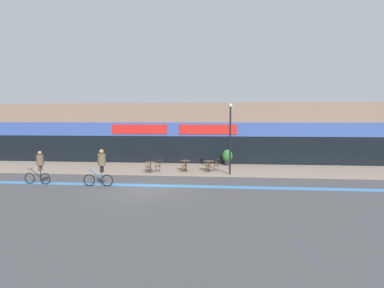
{
  "coord_description": "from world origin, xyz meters",
  "views": [
    {
      "loc": [
        4.22,
        -16.0,
        3.87
      ],
      "look_at": [
        2.12,
        5.42,
        2.19
      ],
      "focal_mm": 28.0,
      "sensor_mm": 36.0,
      "label": 1
    }
  ],
  "objects_px": {
    "bistro_table_1": "(185,163)",
    "cyclist_1": "(101,165)",
    "cyclist_0": "(39,165)",
    "cafe_chair_0_side": "(159,165)",
    "lamp_post": "(230,134)",
    "bistro_table_2": "(209,164)",
    "cafe_chair_0_near": "(148,166)",
    "bistro_table_0": "(150,165)",
    "cafe_chair_1_near": "(184,165)",
    "planter_pot": "(227,157)",
    "cafe_chair_2_near": "(208,165)",
    "cafe_chair_2_side": "(217,164)"
  },
  "relations": [
    {
      "from": "bistro_table_1",
      "to": "cafe_chair_0_side",
      "type": "relative_size",
      "value": 0.86
    },
    {
      "from": "planter_pot",
      "to": "cyclist_1",
      "type": "distance_m",
      "value": 11.32
    },
    {
      "from": "bistro_table_1",
      "to": "cafe_chair_1_near",
      "type": "height_order",
      "value": "cafe_chair_1_near"
    },
    {
      "from": "cafe_chair_0_near",
      "to": "lamp_post",
      "type": "relative_size",
      "value": 0.18
    },
    {
      "from": "bistro_table_2",
      "to": "cafe_chair_1_near",
      "type": "height_order",
      "value": "cafe_chair_1_near"
    },
    {
      "from": "planter_pot",
      "to": "cyclist_1",
      "type": "relative_size",
      "value": 0.61
    },
    {
      "from": "bistro_table_1",
      "to": "cafe_chair_2_near",
      "type": "relative_size",
      "value": 0.86
    },
    {
      "from": "cafe_chair_2_side",
      "to": "lamp_post",
      "type": "relative_size",
      "value": 0.18
    },
    {
      "from": "bistro_table_2",
      "to": "planter_pot",
      "type": "distance_m",
      "value": 3.38
    },
    {
      "from": "cafe_chair_2_side",
      "to": "cyclist_1",
      "type": "xyz_separation_m",
      "value": [
        -6.78,
        -5.34,
        0.64
      ]
    },
    {
      "from": "cafe_chair_0_side",
      "to": "planter_pot",
      "type": "xyz_separation_m",
      "value": [
        5.09,
        3.81,
        0.21
      ]
    },
    {
      "from": "planter_pot",
      "to": "cyclist_0",
      "type": "bearing_deg",
      "value": -144.73
    },
    {
      "from": "cafe_chair_0_side",
      "to": "cyclist_1",
      "type": "relative_size",
      "value": 0.41
    },
    {
      "from": "bistro_table_2",
      "to": "lamp_post",
      "type": "height_order",
      "value": "lamp_post"
    },
    {
      "from": "bistro_table_2",
      "to": "lamp_post",
      "type": "xyz_separation_m",
      "value": [
        1.54,
        -1.29,
        2.31
      ]
    },
    {
      "from": "bistro_table_1",
      "to": "cyclist_1",
      "type": "relative_size",
      "value": 0.35
    },
    {
      "from": "bistro_table_1",
      "to": "cyclist_0",
      "type": "bearing_deg",
      "value": -149.12
    },
    {
      "from": "bistro_table_0",
      "to": "cafe_chair_0_side",
      "type": "bearing_deg",
      "value": 0.89
    },
    {
      "from": "cafe_chair_1_near",
      "to": "cafe_chair_0_side",
      "type": "bearing_deg",
      "value": 87.04
    },
    {
      "from": "lamp_post",
      "to": "cyclist_1",
      "type": "relative_size",
      "value": 2.24
    },
    {
      "from": "bistro_table_0",
      "to": "bistro_table_2",
      "type": "relative_size",
      "value": 0.98
    },
    {
      "from": "cafe_chair_0_side",
      "to": "lamp_post",
      "type": "relative_size",
      "value": 0.18
    },
    {
      "from": "bistro_table_2",
      "to": "cafe_chair_2_side",
      "type": "xyz_separation_m",
      "value": [
        0.63,
        -0.0,
        -0.03
      ]
    },
    {
      "from": "bistro_table_2",
      "to": "cafe_chair_0_side",
      "type": "xyz_separation_m",
      "value": [
        -3.64,
        -0.76,
        -0.03
      ]
    },
    {
      "from": "bistro_table_2",
      "to": "cafe_chair_2_side",
      "type": "bearing_deg",
      "value": -0.18
    },
    {
      "from": "cafe_chair_0_side",
      "to": "cyclist_0",
      "type": "height_order",
      "value": "cyclist_0"
    },
    {
      "from": "cafe_chair_0_near",
      "to": "cafe_chair_1_near",
      "type": "height_order",
      "value": "same"
    },
    {
      "from": "cafe_chair_1_near",
      "to": "planter_pot",
      "type": "distance_m",
      "value": 4.96
    },
    {
      "from": "cafe_chair_1_near",
      "to": "cafe_chair_2_near",
      "type": "relative_size",
      "value": 1.0
    },
    {
      "from": "cafe_chair_0_side",
      "to": "cyclist_0",
      "type": "relative_size",
      "value": 0.44
    },
    {
      "from": "cyclist_0",
      "to": "cafe_chair_0_near",
      "type": "bearing_deg",
      "value": -143.37
    },
    {
      "from": "cafe_chair_0_side",
      "to": "cafe_chair_1_near",
      "type": "bearing_deg",
      "value": 173.01
    },
    {
      "from": "cafe_chair_2_side",
      "to": "lamp_post",
      "type": "distance_m",
      "value": 2.83
    },
    {
      "from": "bistro_table_0",
      "to": "cafe_chair_0_side",
      "type": "distance_m",
      "value": 0.63
    },
    {
      "from": "bistro_table_0",
      "to": "cafe_chair_2_near",
      "type": "xyz_separation_m",
      "value": [
        4.26,
        0.15,
        -0.0
      ]
    },
    {
      "from": "cafe_chair_0_side",
      "to": "cyclist_1",
      "type": "height_order",
      "value": "cyclist_1"
    },
    {
      "from": "bistro_table_1",
      "to": "cafe_chair_0_side",
      "type": "height_order",
      "value": "cafe_chair_0_side"
    },
    {
      "from": "bistro_table_0",
      "to": "bistro_table_2",
      "type": "bearing_deg",
      "value": 10.26
    },
    {
      "from": "bistro_table_2",
      "to": "lamp_post",
      "type": "bearing_deg",
      "value": -40.11
    },
    {
      "from": "cafe_chair_0_near",
      "to": "bistro_table_1",
      "type": "bearing_deg",
      "value": -61.78
    },
    {
      "from": "cafe_chair_2_side",
      "to": "cafe_chair_0_near",
      "type": "bearing_deg",
      "value": 17.37
    },
    {
      "from": "bistro_table_0",
      "to": "lamp_post",
      "type": "distance_m",
      "value": 6.28
    },
    {
      "from": "bistro_table_2",
      "to": "cafe_chair_1_near",
      "type": "relative_size",
      "value": 0.88
    },
    {
      "from": "cafe_chair_0_near",
      "to": "cyclist_0",
      "type": "xyz_separation_m",
      "value": [
        -5.86,
        -3.74,
        0.51
      ]
    },
    {
      "from": "lamp_post",
      "to": "cafe_chair_2_near",
      "type": "bearing_deg",
      "value": 156.55
    },
    {
      "from": "lamp_post",
      "to": "cyclist_1",
      "type": "distance_m",
      "value": 8.85
    },
    {
      "from": "bistro_table_0",
      "to": "cyclist_0",
      "type": "height_order",
      "value": "cyclist_0"
    },
    {
      "from": "bistro_table_2",
      "to": "cyclist_0",
      "type": "distance_m",
      "value": 11.36
    },
    {
      "from": "cyclist_1",
      "to": "cafe_chair_0_near",
      "type": "bearing_deg",
      "value": -117.16
    },
    {
      "from": "cafe_chair_1_near",
      "to": "bistro_table_0",
      "type": "bearing_deg",
      "value": 87.16
    }
  ]
}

